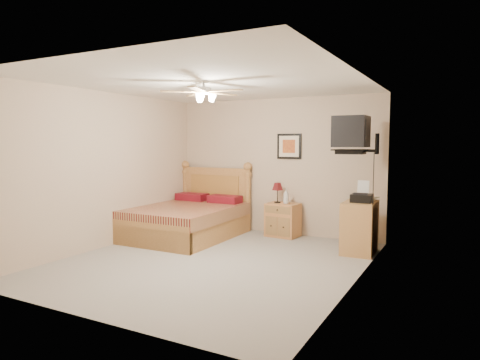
# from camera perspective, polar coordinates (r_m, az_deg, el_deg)

# --- Properties ---
(floor) EXTENTS (4.50, 4.50, 0.00)m
(floor) POSITION_cam_1_polar(r_m,az_deg,el_deg) (6.20, -3.68, -10.80)
(floor) COLOR gray
(floor) RESTS_ON ground
(ceiling) EXTENTS (4.00, 4.50, 0.04)m
(ceiling) POSITION_cam_1_polar(r_m,az_deg,el_deg) (6.02, -3.81, 12.75)
(ceiling) COLOR white
(ceiling) RESTS_ON ground
(wall_back) EXTENTS (4.00, 0.04, 2.50)m
(wall_back) POSITION_cam_1_polar(r_m,az_deg,el_deg) (7.98, 4.80, 1.85)
(wall_back) COLOR #C4AB91
(wall_back) RESTS_ON ground
(wall_front) EXTENTS (4.00, 0.04, 2.50)m
(wall_front) POSITION_cam_1_polar(r_m,az_deg,el_deg) (4.25, -19.95, -1.20)
(wall_front) COLOR #C4AB91
(wall_front) RESTS_ON ground
(wall_left) EXTENTS (0.04, 4.50, 2.50)m
(wall_left) POSITION_cam_1_polar(r_m,az_deg,el_deg) (7.24, -17.34, 1.31)
(wall_left) COLOR #C4AB91
(wall_left) RESTS_ON ground
(wall_right) EXTENTS (0.04, 4.50, 2.50)m
(wall_right) POSITION_cam_1_polar(r_m,az_deg,el_deg) (5.22, 15.28, 0.02)
(wall_right) COLOR #C4AB91
(wall_right) RESTS_ON ground
(bed) EXTENTS (1.57, 2.05, 1.32)m
(bed) POSITION_cam_1_polar(r_m,az_deg,el_deg) (7.66, -7.24, -2.73)
(bed) COLOR #A26C33
(bed) RESTS_ON ground
(nightstand) EXTENTS (0.59, 0.46, 0.60)m
(nightstand) POSITION_cam_1_polar(r_m,az_deg,el_deg) (7.77, 5.74, -5.30)
(nightstand) COLOR #C37A43
(nightstand) RESTS_ON ground
(table_lamp) EXTENTS (0.26, 0.26, 0.36)m
(table_lamp) POSITION_cam_1_polar(r_m,az_deg,el_deg) (7.77, 5.02, -1.69)
(table_lamp) COLOR maroon
(table_lamp) RESTS_ON nightstand
(lotion_bottle) EXTENTS (0.13, 0.13, 0.27)m
(lotion_bottle) POSITION_cam_1_polar(r_m,az_deg,el_deg) (7.66, 6.16, -2.15)
(lotion_bottle) COLOR silver
(lotion_bottle) RESTS_ON nightstand
(framed_picture) EXTENTS (0.46, 0.04, 0.46)m
(framed_picture) POSITION_cam_1_polar(r_m,az_deg,el_deg) (7.85, 6.58, 4.48)
(framed_picture) COLOR black
(framed_picture) RESTS_ON wall_back
(dresser) EXTENTS (0.48, 0.68, 0.79)m
(dresser) POSITION_cam_1_polar(r_m,az_deg,el_deg) (6.82, 15.65, -6.11)
(dresser) COLOR #BE8244
(dresser) RESTS_ON ground
(fax_machine) EXTENTS (0.32, 0.33, 0.32)m
(fax_machine) POSITION_cam_1_polar(r_m,az_deg,el_deg) (6.69, 15.95, -1.49)
(fax_machine) COLOR black
(fax_machine) RESTS_ON dresser
(magazine_lower) EXTENTS (0.25, 0.30, 0.03)m
(magazine_lower) POSITION_cam_1_polar(r_m,az_deg,el_deg) (7.01, 15.98, -2.44)
(magazine_lower) COLOR #C1B796
(magazine_lower) RESTS_ON dresser
(magazine_upper) EXTENTS (0.26, 0.31, 0.02)m
(magazine_upper) POSITION_cam_1_polar(r_m,az_deg,el_deg) (7.02, 16.19, -2.24)
(magazine_upper) COLOR gray
(magazine_upper) RESTS_ON magazine_lower
(wall_tv) EXTENTS (0.56, 0.46, 0.58)m
(wall_tv) POSITION_cam_1_polar(r_m,az_deg,el_deg) (6.56, 15.86, 5.89)
(wall_tv) COLOR black
(wall_tv) RESTS_ON wall_right
(ceiling_fan) EXTENTS (1.14, 1.14, 0.28)m
(ceiling_fan) POSITION_cam_1_polar(r_m,az_deg,el_deg) (5.84, -4.86, 11.61)
(ceiling_fan) COLOR white
(ceiling_fan) RESTS_ON ceiling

